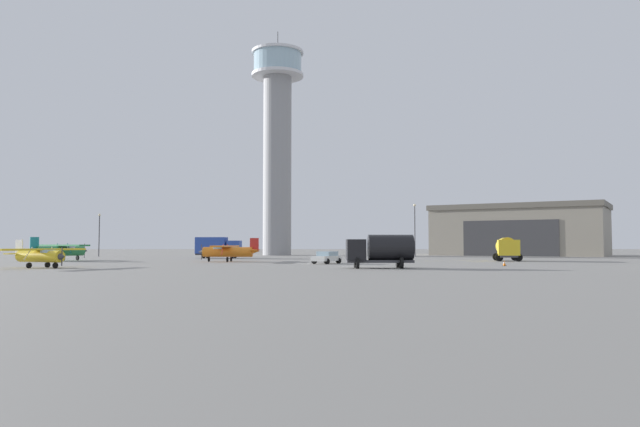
% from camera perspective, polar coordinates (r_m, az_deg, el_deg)
% --- Properties ---
extents(ground_plane, '(400.00, 400.00, 0.00)m').
position_cam_1_polar(ground_plane, '(55.83, 3.94, -5.19)').
color(ground_plane, gray).
extents(control_tower, '(10.26, 10.26, 44.48)m').
position_cam_1_polar(control_tower, '(118.48, -4.12, 7.58)').
color(control_tower, gray).
rests_on(control_tower, ground_plane).
extents(hangar, '(35.70, 30.86, 9.65)m').
position_cam_1_polar(hangar, '(120.56, 18.61, -1.53)').
color(hangar, gray).
rests_on(hangar, ground_plane).
extents(airplane_yellow, '(6.69, 8.35, 2.60)m').
position_cam_1_polar(airplane_yellow, '(60.23, -25.34, -3.59)').
color(airplane_yellow, gold).
rests_on(airplane_yellow, ground_plane).
extents(airplane_green, '(9.23, 8.08, 3.08)m').
position_cam_1_polar(airplane_green, '(85.38, -23.72, -3.20)').
color(airplane_green, '#287A42').
rests_on(airplane_green, ground_plane).
extents(airplane_orange, '(7.81, 9.95, 2.93)m').
position_cam_1_polar(airplane_orange, '(74.61, -8.78, -3.54)').
color(airplane_orange, orange).
rests_on(airplane_orange, ground_plane).
extents(truck_fuel_tanker_black, '(6.06, 3.27, 3.04)m').
position_cam_1_polar(truck_fuel_tanker_black, '(54.37, 5.86, -3.46)').
color(truck_fuel_tanker_black, '#38383D').
rests_on(truck_fuel_tanker_black, ground_plane).
extents(truck_box_blue, '(6.98, 3.42, 3.24)m').
position_cam_1_polar(truck_box_blue, '(93.02, -9.82, -3.15)').
color(truck_box_blue, '#38383D').
rests_on(truck_box_blue, ground_plane).
extents(truck_fuel_tanker_yellow, '(4.05, 5.93, 3.04)m').
position_cam_1_polar(truck_fuel_tanker_yellow, '(80.40, 17.50, -3.17)').
color(truck_fuel_tanker_yellow, '#38383D').
rests_on(truck_fuel_tanker_yellow, ground_plane).
extents(car_white, '(3.53, 4.60, 1.37)m').
position_cam_1_polar(car_white, '(66.14, 0.66, -4.20)').
color(car_white, white).
rests_on(car_white, ground_plane).
extents(light_post_west, '(0.44, 0.44, 7.56)m').
position_cam_1_polar(light_post_west, '(111.41, -20.43, -1.53)').
color(light_post_west, '#38383D').
rests_on(light_post_west, ground_plane).
extents(light_post_east, '(0.44, 0.44, 9.13)m').
position_cam_1_polar(light_post_east, '(103.72, 9.08, -1.13)').
color(light_post_east, '#38383D').
rests_on(light_post_east, ground_plane).
extents(traffic_cone_near_left, '(0.36, 0.36, 0.54)m').
position_cam_1_polar(traffic_cone_near_left, '(62.05, 17.28, -4.59)').
color(traffic_cone_near_left, black).
rests_on(traffic_cone_near_left, ground_plane).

